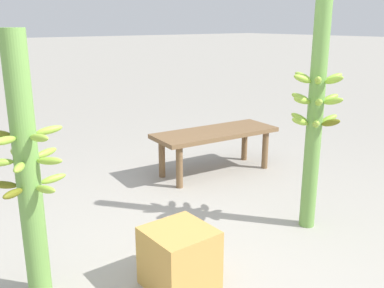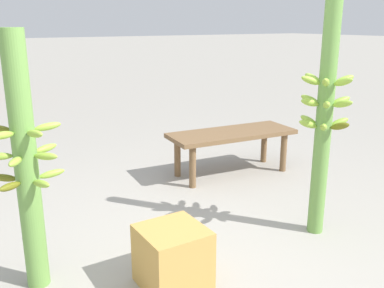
% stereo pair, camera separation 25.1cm
% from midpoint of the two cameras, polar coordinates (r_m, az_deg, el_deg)
% --- Properties ---
extents(ground_plane, '(80.00, 80.00, 0.00)m').
position_cam_midpoint_polar(ground_plane, '(2.56, 1.06, -17.35)').
color(ground_plane, '#9E998E').
extents(banana_stalk_left, '(0.39, 0.39, 1.38)m').
position_cam_midpoint_polar(banana_stalk_left, '(2.31, -24.05, -3.28)').
color(banana_stalk_left, '#6B9E47').
rests_on(banana_stalk_left, ground_plane).
extents(banana_stalk_center, '(0.36, 0.37, 1.62)m').
position_cam_midpoint_polar(banana_stalk_center, '(2.93, 13.80, 4.21)').
color(banana_stalk_center, '#6B9E47').
rests_on(banana_stalk_center, ground_plane).
extents(market_bench, '(1.24, 0.56, 0.42)m').
position_cam_midpoint_polar(market_bench, '(4.05, 1.35, 0.92)').
color(market_bench, brown).
rests_on(market_bench, ground_plane).
extents(produce_crate, '(0.34, 0.34, 0.34)m').
position_cam_midpoint_polar(produce_crate, '(2.40, -4.81, -15.00)').
color(produce_crate, '#C69347').
rests_on(produce_crate, ground_plane).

